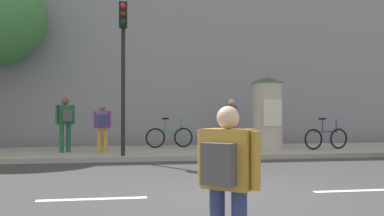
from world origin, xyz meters
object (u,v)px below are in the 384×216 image
(traffic_light, at_px, (123,53))
(bicycle_leaning, at_px, (170,137))
(pedestrian_tallest, at_px, (102,124))
(poster_column, at_px, (267,113))
(pedestrian_near_pole, at_px, (227,175))
(bicycle_upright, at_px, (326,138))
(pedestrian_in_dark_shirt, at_px, (231,118))
(pedestrian_in_red_top, at_px, (65,119))

(traffic_light, bearing_deg, bicycle_leaning, 58.19)
(traffic_light, bearing_deg, pedestrian_tallest, 121.95)
(traffic_light, distance_m, pedestrian_tallest, 2.46)
(poster_column, bearing_deg, pedestrian_near_pole, -111.21)
(bicycle_upright, bearing_deg, poster_column, 171.29)
(bicycle_upright, bearing_deg, pedestrian_in_dark_shirt, 154.17)
(poster_column, distance_m, bicycle_upright, 2.24)
(traffic_light, relative_size, pedestrian_tallest, 2.92)
(pedestrian_in_dark_shirt, xyz_separation_m, bicycle_leaning, (-2.31, 0.05, -0.69))
(pedestrian_tallest, bearing_deg, pedestrian_in_red_top, 163.20)
(pedestrian_near_pole, xyz_separation_m, bicycle_leaning, (0.61, 11.27, -0.35))
(pedestrian_near_pole, distance_m, pedestrian_in_dark_shirt, 11.60)
(poster_column, relative_size, bicycle_leaning, 1.43)
(pedestrian_tallest, relative_size, pedestrian_in_dark_shirt, 0.87)
(pedestrian_tallest, relative_size, bicycle_leaning, 0.88)
(traffic_light, height_order, bicycle_upright, traffic_light)
(pedestrian_near_pole, relative_size, pedestrian_tallest, 0.96)
(pedestrian_tallest, bearing_deg, bicycle_upright, 0.50)
(traffic_light, xyz_separation_m, bicycle_upright, (6.97, 1.13, -2.64))
(pedestrian_in_dark_shirt, xyz_separation_m, bicycle_upright, (3.02, -1.46, -0.69))
(pedestrian_near_pole, xyz_separation_m, pedestrian_in_red_top, (-2.89, 10.05, 0.33))
(pedestrian_in_red_top, xyz_separation_m, bicycle_leaning, (3.49, 1.22, -0.68))
(traffic_light, xyz_separation_m, pedestrian_near_pole, (1.03, -8.63, -2.29))
(traffic_light, height_order, bicycle_leaning, traffic_light)
(poster_column, distance_m, pedestrian_in_dark_shirt, 1.53)
(poster_column, distance_m, pedestrian_in_red_top, 6.80)
(poster_column, bearing_deg, pedestrian_in_red_top, -179.84)
(pedestrian_near_pole, bearing_deg, traffic_light, 96.83)
(poster_column, relative_size, bicycle_upright, 1.44)
(pedestrian_near_pole, xyz_separation_m, pedestrian_tallest, (-1.70, 9.69, 0.18))
(traffic_light, bearing_deg, pedestrian_near_pole, -83.17)
(pedestrian_tallest, distance_m, bicycle_leaning, 2.84)
(poster_column, distance_m, pedestrian_tallest, 5.63)
(traffic_light, relative_size, bicycle_leaning, 2.57)
(traffic_light, distance_m, bicycle_upright, 7.54)
(poster_column, xyz_separation_m, pedestrian_near_pole, (-3.91, -10.07, -0.54))
(pedestrian_near_pole, bearing_deg, pedestrian_in_dark_shirt, 75.41)
(pedestrian_near_pole, relative_size, bicycle_leaning, 0.85)
(pedestrian_tallest, bearing_deg, pedestrian_in_dark_shirt, 18.31)
(poster_column, relative_size, pedestrian_in_red_top, 1.42)
(pedestrian_in_dark_shirt, distance_m, bicycle_upright, 3.42)
(poster_column, height_order, pedestrian_near_pole, poster_column)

